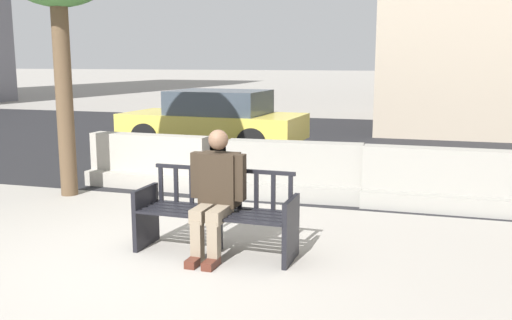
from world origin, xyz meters
The scene contains 8 objects.
ground_plane centered at (0.00, 0.00, 0.00)m, with size 200.00×200.00×0.00m, color gray.
street_asphalt centered at (0.00, 8.70, 0.00)m, with size 120.00×12.00×0.01m, color black.
street_bench centered at (0.71, 0.55, 0.40)m, with size 1.70×0.57×0.88m.
seated_person centered at (0.73, 0.49, 0.69)m, with size 0.58×0.73×1.31m.
jersey_barrier_centre centered at (0.95, 3.16, 0.34)m, with size 2.03×0.78×0.84m.
jersey_barrier_left centered at (-1.47, 3.29, 0.34)m, with size 2.02×0.75×0.84m.
jersey_barrier_right centered at (2.96, 3.12, 0.34)m, with size 2.01×0.70×0.84m.
car_taxi_near centered at (-1.79, 7.14, 0.68)m, with size 4.15×2.06×1.34m.
Camera 1 is at (2.76, -4.89, 2.03)m, focal length 40.00 mm.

